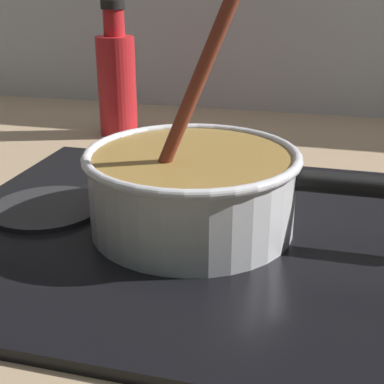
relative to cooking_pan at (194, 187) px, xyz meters
The scene contains 6 objects.
ground 0.18m from the cooking_pan, 99.65° to the right, with size 2.40×1.60×0.04m, color #9E8466.
hob_plate 0.05m from the cooking_pan, behind, with size 0.56×0.48×0.01m, color black.
burner_ring 0.04m from the cooking_pan, behind, with size 0.18×0.18×0.01m, color #592D0C.
spare_burner 0.19m from the cooking_pan, behind, with size 0.13×0.13×0.01m, color #262628.
cooking_pan is the anchor object (origin of this frame).
oil_bottle 0.45m from the cooking_pan, 122.55° to the left, with size 0.07×0.07×0.23m.
Camera 1 is at (0.16, -0.36, 0.27)m, focal length 50.24 mm.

